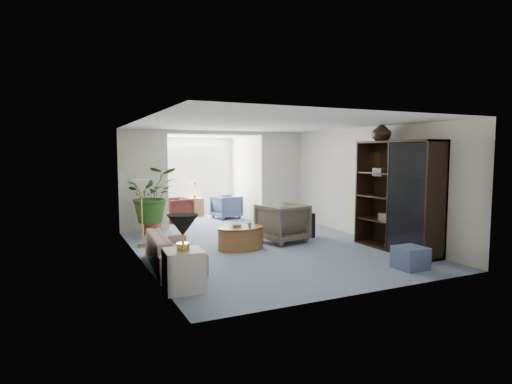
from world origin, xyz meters
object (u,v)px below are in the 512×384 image
framed_picture (370,163)px  wingback_chair (282,223)px  coffee_bowl (237,225)px  cabinet_urn (382,131)px  coffee_table (241,238)px  entertainment_cabinet (397,196)px  sunroom_chair_maroon (177,210)px  plant_pot (153,229)px  sofa (174,250)px  sunroom_chair_blue (227,207)px  sunroom_table (195,207)px  ottoman (410,258)px  floor_lamp (141,186)px  coffee_cup (250,225)px  side_table_dark (303,225)px  end_table (183,270)px  table_lamp (183,225)px

framed_picture → wingback_chair: 2.36m
coffee_bowl → cabinet_urn: cabinet_urn is taller
coffee_table → entertainment_cabinet: 3.20m
sunroom_chair_maroon → plant_pot: bearing=-39.1°
framed_picture → sofa: 4.75m
wingback_chair → plant_pot: wingback_chair is taller
entertainment_cabinet → sunroom_chair_blue: entertainment_cabinet is taller
sunroom_chair_blue → sunroom_table: 1.06m
coffee_table → ottoman: size_ratio=2.05×
floor_lamp → plant_pot: (0.42, 1.07, -1.09)m
framed_picture → plant_pot: framed_picture is taller
wingback_chair → sunroom_chair_blue: bearing=-103.6°
sunroom_chair_blue → sunroom_chair_maroon: sunroom_chair_blue is taller
framed_picture → cabinet_urn: 0.92m
coffee_table → coffee_bowl: size_ratio=4.05×
framed_picture → sofa: (-4.52, -0.38, -1.42)m
coffee_cup → side_table_dark: side_table_dark is taller
coffee_table → coffee_bowl: (-0.05, 0.10, 0.25)m
coffee_table → coffee_cup: 0.33m
coffee_bowl → side_table_dark: 1.91m
end_table → table_lamp: bearing=0.0°
coffee_table → side_table_dark: side_table_dark is taller
coffee_cup → sunroom_chair_blue: sunroom_chair_blue is taller
table_lamp → coffee_table: size_ratio=0.46×
coffee_bowl → cabinet_urn: size_ratio=0.57×
framed_picture → sunroom_table: 5.74m
plant_pot → sunroom_table: bearing=54.8°
side_table_dark → coffee_bowl: bearing=-165.6°
coffee_bowl → sunroom_chair_maroon: bearing=93.6°
coffee_table → end_table: bearing=-130.7°
sunroom_table → cabinet_urn: bearing=-67.5°
entertainment_cabinet → table_lamp: bearing=-171.9°
table_lamp → ottoman: size_ratio=0.95×
end_table → table_lamp: 0.64m
ottoman → sunroom_table: bearing=102.1°
wingback_chair → entertainment_cabinet: size_ratio=0.42×
coffee_bowl → cabinet_urn: bearing=-19.3°
sofa → coffee_bowl: 1.68m
coffee_table → plant_pot: (-1.32, 2.13, -0.07)m
sofa → coffee_cup: 1.79m
side_table_dark → entertainment_cabinet: bearing=-63.6°
entertainment_cabinet → sunroom_table: size_ratio=3.88×
coffee_bowl → sunroom_table: (0.51, 4.56, -0.20)m
sunroom_chair_maroon → sunroom_table: size_ratio=1.33×
floor_lamp → ottoman: bearing=-43.7°
entertainment_cabinet → cabinet_urn: (0.00, 0.50, 1.29)m
wingback_chair → side_table_dark: wingback_chair is taller
framed_picture → end_table: bearing=-159.9°
cabinet_urn → wingback_chair: bearing=145.4°
sunroom_table → coffee_cup: bearing=-93.7°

